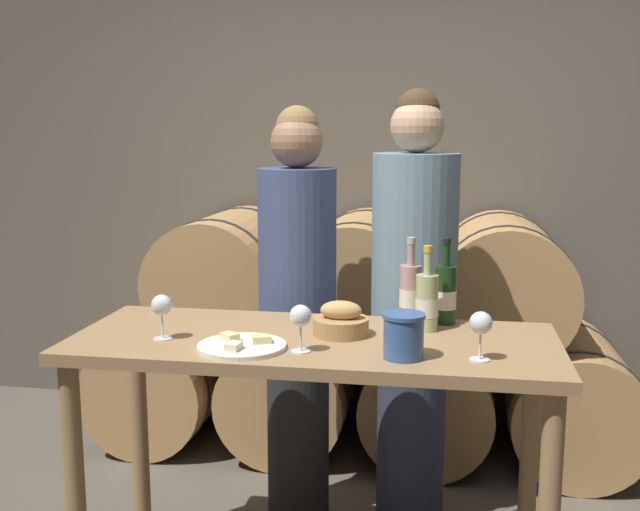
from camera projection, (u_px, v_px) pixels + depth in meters
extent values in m
cube|color=#60594F|center=(373.00, 133.00, 4.18)|extent=(10.00, 0.12, 3.20)
cylinder|color=tan|center=(168.00, 375.00, 4.04)|extent=(0.63, 0.86, 0.63)
cylinder|color=#2D2D33|center=(148.00, 392.00, 3.77)|extent=(0.64, 0.02, 0.64)
cylinder|color=#2D2D33|center=(186.00, 359.00, 4.30)|extent=(0.64, 0.02, 0.64)
cylinder|color=tan|center=(294.00, 382.00, 3.92)|extent=(0.63, 0.86, 0.63)
cylinder|color=#2D2D33|center=(283.00, 400.00, 3.66)|extent=(0.64, 0.02, 0.64)
cylinder|color=#2D2D33|center=(304.00, 366.00, 4.19)|extent=(0.64, 0.02, 0.64)
cylinder|color=tan|center=(428.00, 389.00, 3.81)|extent=(0.63, 0.86, 0.63)
cylinder|color=#2D2D33|center=(426.00, 409.00, 3.54)|extent=(0.64, 0.02, 0.64)
cylinder|color=#2D2D33|center=(429.00, 372.00, 4.07)|extent=(0.64, 0.02, 0.64)
cylinder|color=tan|center=(569.00, 398.00, 3.69)|extent=(0.63, 0.86, 0.63)
cylinder|color=#2D2D33|center=(579.00, 418.00, 3.43)|extent=(0.64, 0.02, 0.64)
cylinder|color=#2D2D33|center=(561.00, 379.00, 3.96)|extent=(0.64, 0.02, 0.64)
cylinder|color=tan|center=(228.00, 274.00, 3.88)|extent=(0.63, 0.86, 0.63)
cylinder|color=#2D2D33|center=(212.00, 285.00, 3.62)|extent=(0.64, 0.02, 0.64)
cylinder|color=#2D2D33|center=(242.00, 265.00, 4.15)|extent=(0.64, 0.02, 0.64)
cylinder|color=tan|center=(361.00, 278.00, 3.77)|extent=(0.63, 0.86, 0.63)
cylinder|color=#2D2D33|center=(354.00, 290.00, 3.50)|extent=(0.64, 0.02, 0.64)
cylinder|color=#2D2D33|center=(367.00, 268.00, 4.04)|extent=(0.64, 0.02, 0.64)
cylinder|color=tan|center=(502.00, 283.00, 3.65)|extent=(0.63, 0.86, 0.63)
cylinder|color=#2D2D33|center=(506.00, 295.00, 3.39)|extent=(0.64, 0.02, 0.64)
cylinder|color=#2D2D33|center=(498.00, 273.00, 3.92)|extent=(0.64, 0.02, 0.64)
cylinder|color=#99754C|center=(76.00, 498.00, 2.39)|extent=(0.06, 0.06, 0.91)
cylinder|color=#99754C|center=(140.00, 435.00, 2.89)|extent=(0.06, 0.06, 0.91)
cylinder|color=#99754C|center=(529.00, 463.00, 2.65)|extent=(0.06, 0.06, 0.91)
cube|color=#99754C|center=(314.00, 343.00, 2.44)|extent=(1.58, 0.63, 0.04)
cylinder|color=#232326|center=(298.00, 422.00, 3.13)|extent=(0.26, 0.26, 0.82)
cylinder|color=#3D4C75|center=(297.00, 249.00, 3.01)|extent=(0.32, 0.32, 0.65)
sphere|color=#997051|center=(297.00, 142.00, 2.94)|extent=(0.21, 0.21, 0.21)
sphere|color=olive|center=(297.00, 127.00, 2.94)|extent=(0.17, 0.17, 0.17)
cylinder|color=#2D334C|center=(411.00, 426.00, 3.05)|extent=(0.28, 0.28, 0.86)
cylinder|color=gray|center=(415.00, 240.00, 2.92)|extent=(0.34, 0.34, 0.68)
sphere|color=tan|center=(417.00, 126.00, 2.85)|extent=(0.21, 0.21, 0.21)
sphere|color=#47331E|center=(418.00, 111.00, 2.85)|extent=(0.17, 0.17, 0.17)
cylinder|color=#193819|center=(445.00, 295.00, 2.60)|extent=(0.07, 0.07, 0.20)
cylinder|color=#193819|center=(446.00, 255.00, 2.58)|extent=(0.03, 0.03, 0.08)
cylinder|color=black|center=(447.00, 241.00, 2.57)|extent=(0.03, 0.03, 0.02)
cylinder|color=white|center=(445.00, 299.00, 2.60)|extent=(0.08, 0.08, 0.06)
cylinder|color=#ADBC7F|center=(427.00, 303.00, 2.51)|extent=(0.07, 0.07, 0.19)
cylinder|color=#ADBC7F|center=(428.00, 264.00, 2.48)|extent=(0.03, 0.03, 0.08)
cylinder|color=gold|center=(428.00, 249.00, 2.48)|extent=(0.03, 0.03, 0.02)
cylinder|color=white|center=(427.00, 307.00, 2.51)|extent=(0.08, 0.08, 0.06)
cylinder|color=#BC8E93|center=(410.00, 293.00, 2.63)|extent=(0.07, 0.07, 0.20)
cylinder|color=#BC8E93|center=(411.00, 255.00, 2.61)|extent=(0.03, 0.03, 0.08)
cylinder|color=#B7B7BC|center=(411.00, 241.00, 2.60)|extent=(0.03, 0.03, 0.02)
cylinder|color=white|center=(410.00, 298.00, 2.64)|extent=(0.08, 0.08, 0.06)
cylinder|color=#335693|center=(404.00, 336.00, 2.21)|extent=(0.12, 0.12, 0.14)
cylinder|color=#335693|center=(404.00, 316.00, 2.20)|extent=(0.13, 0.13, 0.01)
cylinder|color=#A87F4C|center=(341.00, 326.00, 2.46)|extent=(0.18, 0.18, 0.06)
ellipsoid|color=tan|center=(341.00, 310.00, 2.46)|extent=(0.14, 0.08, 0.06)
cylinder|color=white|center=(242.00, 346.00, 2.31)|extent=(0.28, 0.28, 0.01)
cube|color=#E0CC7F|center=(262.00, 339.00, 2.33)|extent=(0.07, 0.06, 0.02)
cube|color=beige|center=(230.00, 337.00, 2.36)|extent=(0.07, 0.07, 0.02)
cube|color=beige|center=(234.00, 346.00, 2.25)|extent=(0.05, 0.06, 0.02)
cylinder|color=white|center=(163.00, 338.00, 2.42)|extent=(0.06, 0.06, 0.00)
cylinder|color=white|center=(162.00, 326.00, 2.41)|extent=(0.01, 0.01, 0.08)
sphere|color=white|center=(162.00, 305.00, 2.40)|extent=(0.07, 0.07, 0.07)
cylinder|color=white|center=(301.00, 351.00, 2.28)|extent=(0.06, 0.06, 0.00)
cylinder|color=white|center=(301.00, 338.00, 2.27)|extent=(0.01, 0.01, 0.08)
sphere|color=white|center=(301.00, 316.00, 2.26)|extent=(0.07, 0.07, 0.07)
cylinder|color=white|center=(480.00, 360.00, 2.20)|extent=(0.06, 0.06, 0.00)
cylinder|color=white|center=(480.00, 346.00, 2.19)|extent=(0.01, 0.01, 0.08)
sphere|color=white|center=(481.00, 323.00, 2.18)|extent=(0.07, 0.07, 0.07)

